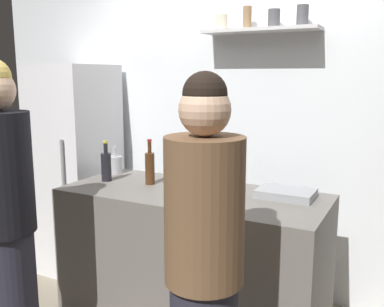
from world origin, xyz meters
name	(u,v)px	position (x,y,z in m)	size (l,w,h in m)	color
back_wall_assembly	(244,123)	(0.00, 1.25, 1.30)	(4.80, 0.32, 2.60)	white
refrigerator	(76,169)	(-1.36, 0.85, 0.88)	(0.57, 0.63, 1.75)	white
counter	(192,260)	(-0.06, 0.49, 0.47)	(1.70, 0.73, 0.93)	#66605B
baking_pan	(286,193)	(0.51, 0.64, 0.96)	(0.34, 0.24, 0.05)	gray
utensil_holder	(115,165)	(-0.82, 0.70, 1.00)	(0.11, 0.11, 0.22)	#B2B2B7
wine_bottle_amber_glass	(150,167)	(-0.40, 0.53, 1.05)	(0.06, 0.06, 0.31)	#472814
wine_bottle_dark_glass	(106,166)	(-0.73, 0.47, 1.04)	(0.07, 0.07, 0.29)	black
water_bottle_plastic	(219,191)	(0.25, 0.22, 1.04)	(0.09, 0.09, 0.24)	silver
person_brown_jacket	(204,272)	(0.43, -0.33, 0.84)	(0.34, 0.34, 1.69)	#262633
person_blonde	(4,223)	(-0.77, -0.37, 0.88)	(0.34, 0.34, 1.76)	#262633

